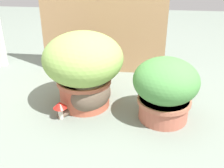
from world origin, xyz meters
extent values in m
plane|color=slate|center=(0.00, 0.00, 0.00)|extent=(6.00, 6.00, 0.00)
cube|color=tan|center=(-0.03, 0.58, 0.48)|extent=(0.94, 0.03, 0.96)
cylinder|color=#BC5D43|center=(-0.07, 0.05, 0.09)|extent=(0.30, 0.30, 0.18)
cylinder|color=#B76048|center=(-0.07, 0.05, 0.17)|extent=(0.33, 0.33, 0.02)
ellipsoid|color=#8EB656|center=(-0.07, 0.05, 0.31)|extent=(0.47, 0.47, 0.31)
cylinder|color=#BA6550|center=(0.40, -0.05, 0.06)|extent=(0.28, 0.28, 0.13)
cylinder|color=#B66A51|center=(0.40, -0.05, 0.12)|extent=(0.30, 0.30, 0.02)
ellipsoid|color=#4D8D45|center=(0.40, -0.05, 0.24)|extent=(0.36, 0.36, 0.25)
ellipsoid|color=brown|center=(-0.02, -0.01, 0.11)|extent=(0.31, 0.30, 0.22)
ellipsoid|color=gray|center=(0.05, 0.05, 0.10)|extent=(0.12, 0.12, 0.11)
sphere|color=brown|center=(0.06, 0.06, 0.23)|extent=(0.16, 0.16, 0.11)
cone|color=brown|center=(0.04, 0.08, 0.29)|extent=(0.05, 0.05, 0.04)
cone|color=brown|center=(0.08, 0.04, 0.29)|extent=(0.05, 0.05, 0.04)
cylinder|color=brown|center=(-0.14, -0.06, 0.02)|extent=(0.16, 0.15, 0.07)
cylinder|color=silver|center=(-0.18, -0.12, 0.04)|extent=(0.03, 0.03, 0.07)
cone|color=red|center=(-0.18, -0.12, 0.09)|extent=(0.08, 0.08, 0.04)
camera|label=1|loc=(0.26, -1.40, 0.89)|focal=43.77mm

